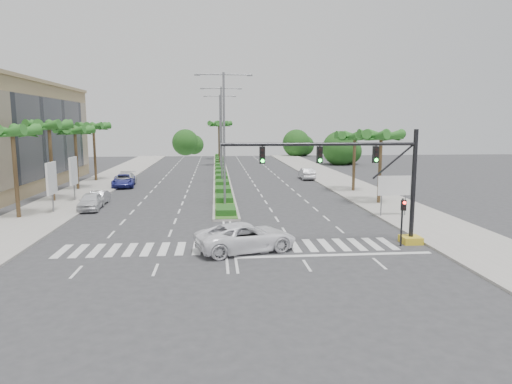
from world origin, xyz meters
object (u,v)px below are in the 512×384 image
car_parked_b (98,198)px  car_crossing (246,237)px  car_parked_c (124,181)px  car_parked_d (125,179)px  car_parked_a (91,201)px  car_right (307,174)px

car_parked_b → car_crossing: (12.75, -16.63, 0.20)m
car_parked_c → car_parked_d: bearing=83.2°
car_parked_a → car_crossing: car_crossing is taller
car_parked_d → car_crossing: 32.46m
car_parked_a → car_parked_b: (0.00, 2.33, -0.12)m
car_parked_b → car_parked_c: bearing=93.1°
car_right → car_parked_c: bearing=13.9°
car_crossing → car_right: size_ratio=1.29×
car_parked_a → car_right: 31.00m
car_parked_a → car_right: (23.41, 20.32, 0.01)m
car_parked_b → car_parked_c: size_ratio=0.72×
car_parked_d → car_right: 23.90m
car_parked_c → car_crossing: car_crossing is taller
car_parked_b → car_parked_d: bearing=93.1°
car_parked_d → car_parked_c: bearing=-92.0°
car_parked_a → car_right: car_right is taller
car_parked_b → car_parked_c: 12.26m
car_parked_b → car_parked_d: 13.22m
car_parked_a → car_right: size_ratio=0.96×
car_crossing → car_parked_b: bearing=19.5°
car_crossing → car_parked_a: bearing=23.7°
car_crossing → car_right: car_crossing is taller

